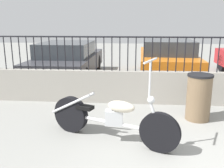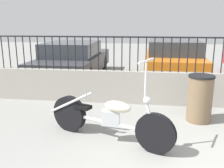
{
  "view_description": "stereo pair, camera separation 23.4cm",
  "coord_description": "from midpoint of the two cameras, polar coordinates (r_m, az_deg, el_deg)",
  "views": [
    {
      "loc": [
        -1.08,
        -2.82,
        1.89
      ],
      "look_at": [
        -1.48,
        1.94,
        0.7
      ],
      "focal_mm": 40.0,
      "sensor_mm": 36.0,
      "label": 1
    },
    {
      "loc": [
        -0.85,
        -2.79,
        1.89
      ],
      "look_at": [
        -1.48,
        1.94,
        0.7
      ],
      "focal_mm": 40.0,
      "sensor_mm": 36.0,
      "label": 2
    }
  ],
  "objects": [
    {
      "name": "low_wall",
      "position": [
        6.0,
        16.62,
        -1.09
      ],
      "size": [
        10.68,
        0.18,
        0.78
      ],
      "color": "#9E998E",
      "rests_on": "ground_plane"
    },
    {
      "name": "car_orange",
      "position": [
        8.77,
        14.45,
        5.54
      ],
      "size": [
        1.9,
        4.09,
        1.31
      ],
      "rotation": [
        0.0,
        0.0,
        1.54
      ],
      "color": "black",
      "rests_on": "ground_plane"
    },
    {
      "name": "motorcycle_white",
      "position": [
        4.1,
        -0.66,
        -7.57
      ],
      "size": [
        2.14,
        1.02,
        1.38
      ],
      "rotation": [
        0.0,
        0.0,
        -0.4
      ],
      "color": "black",
      "rests_on": "ground_plane"
    },
    {
      "name": "fence_railing",
      "position": [
        5.83,
        17.25,
        7.66
      ],
      "size": [
        10.68,
        0.04,
        0.8
      ],
      "color": "black",
      "rests_on": "low_wall"
    },
    {
      "name": "trash_bin",
      "position": [
        5.13,
        20.68,
        -3.11
      ],
      "size": [
        0.49,
        0.49,
        0.92
      ],
      "color": "brown",
      "rests_on": "ground_plane"
    },
    {
      "name": "car_dark_grey",
      "position": [
        8.58,
        -7.99,
        5.49
      ],
      "size": [
        1.77,
        4.31,
        1.25
      ],
      "rotation": [
        0.0,
        0.0,
        1.57
      ],
      "color": "black",
      "rests_on": "ground_plane"
    }
  ]
}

